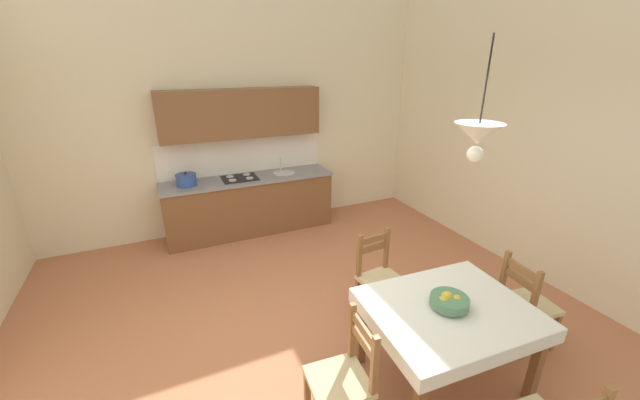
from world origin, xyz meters
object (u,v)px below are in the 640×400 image
(dining_chair_window_side, at_px, (526,304))
(pendant_lamp, at_px, (478,135))
(fruit_bowl, at_px, (449,301))
(dining_chair_tv_side, at_px, (344,379))
(kitchen_cabinetry, at_px, (247,179))
(dining_chair_kitchen_side, at_px, (380,278))
(dining_table, at_px, (448,320))

(dining_chair_window_side, height_order, pendant_lamp, pendant_lamp)
(dining_chair_window_side, bearing_deg, pendant_lamp, -178.42)
(fruit_bowl, height_order, pendant_lamp, pendant_lamp)
(dining_chair_tv_side, relative_size, fruit_bowl, 3.10)
(dining_chair_window_side, distance_m, dining_chair_tv_side, 1.96)
(dining_chair_tv_side, distance_m, fruit_bowl, 1.01)
(kitchen_cabinetry, distance_m, dining_chair_kitchen_side, 2.76)
(dining_chair_window_side, distance_m, pendant_lamp, 1.95)
(kitchen_cabinetry, xyz_separation_m, dining_chair_tv_side, (-0.21, -3.62, -0.41))
(dining_table, xyz_separation_m, dining_chair_tv_side, (-0.95, -0.02, -0.19))
(pendant_lamp, bearing_deg, dining_chair_kitchen_side, 91.60)
(fruit_bowl, bearing_deg, dining_chair_window_side, 1.85)
(dining_chair_window_side, xyz_separation_m, dining_chair_kitchen_side, (-1.01, 0.93, 0.00))
(dining_chair_tv_side, distance_m, pendant_lamp, 1.94)
(pendant_lamp, bearing_deg, dining_chair_window_side, 1.58)
(dining_chair_kitchen_side, xyz_separation_m, pendant_lamp, (0.03, -0.96, 1.68))
(dining_chair_tv_side, xyz_separation_m, fruit_bowl, (0.94, 0.02, 0.37))
(dining_chair_tv_side, xyz_separation_m, dining_chair_kitchen_side, (0.95, 0.99, 0.00))
(kitchen_cabinetry, relative_size, dining_chair_window_side, 2.78)
(dining_chair_window_side, bearing_deg, dining_table, -178.01)
(dining_table, bearing_deg, pendant_lamp, 18.70)
(dining_chair_window_side, height_order, dining_chair_kitchen_side, same)
(kitchen_cabinetry, distance_m, dining_chair_tv_side, 3.65)
(pendant_lamp, bearing_deg, kitchen_cabinetry, 102.14)
(fruit_bowl, xyz_separation_m, pendant_lamp, (0.04, 0.01, 1.31))
(dining_chair_kitchen_side, bearing_deg, dining_table, -89.80)
(pendant_lamp, bearing_deg, fruit_bowl, -170.82)
(kitchen_cabinetry, relative_size, fruit_bowl, 8.63)
(dining_table, height_order, pendant_lamp, pendant_lamp)
(dining_chair_kitchen_side, distance_m, fruit_bowl, 1.03)
(dining_chair_tv_side, bearing_deg, dining_chair_window_side, 1.67)
(dining_chair_tv_side, bearing_deg, pendant_lamp, 1.75)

